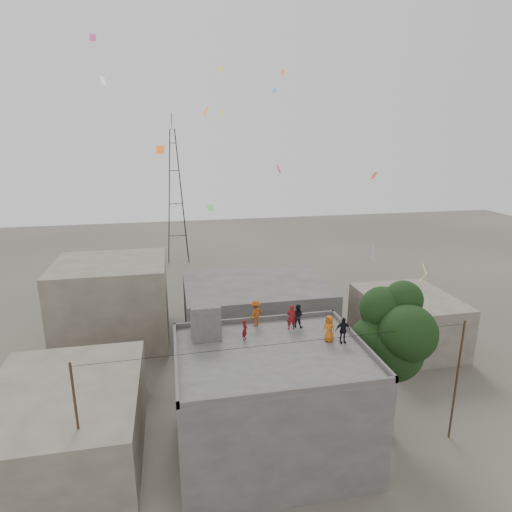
{
  "coord_description": "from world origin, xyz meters",
  "views": [
    {
      "loc": [
        -4.8,
        -19.62,
        16.95
      ],
      "look_at": [
        -0.24,
        2.91,
        10.55
      ],
      "focal_mm": 30.0,
      "sensor_mm": 36.0,
      "label": 1
    }
  ],
  "objects_px": {
    "transmission_tower": "(176,197)",
    "person_red_adult": "(291,317)",
    "stair_head_box": "(205,319)",
    "person_dark_adult": "(343,330)",
    "tree": "(395,335)"
  },
  "relations": [
    {
      "from": "stair_head_box",
      "to": "tree",
      "type": "relative_size",
      "value": 0.22
    },
    {
      "from": "transmission_tower",
      "to": "person_red_adult",
      "type": "xyz_separation_m",
      "value": [
        5.76,
        -37.51,
        -2.21
      ]
    },
    {
      "from": "person_dark_adult",
      "to": "person_red_adult",
      "type": "bearing_deg",
      "value": 137.63
    },
    {
      "from": "tree",
      "to": "person_dark_adult",
      "type": "height_order",
      "value": "tree"
    },
    {
      "from": "person_red_adult",
      "to": "tree",
      "type": "bearing_deg",
      "value": 164.52
    },
    {
      "from": "transmission_tower",
      "to": "person_dark_adult",
      "type": "height_order",
      "value": "transmission_tower"
    },
    {
      "from": "person_red_adult",
      "to": "person_dark_adult",
      "type": "xyz_separation_m",
      "value": [
        2.29,
        -2.19,
        -0.03
      ]
    },
    {
      "from": "transmission_tower",
      "to": "person_dark_adult",
      "type": "xyz_separation_m",
      "value": [
        8.05,
        -39.7,
        -2.24
      ]
    },
    {
      "from": "stair_head_box",
      "to": "tree",
      "type": "distance_m",
      "value": 10.8
    },
    {
      "from": "tree",
      "to": "stair_head_box",
      "type": "bearing_deg",
      "value": 169.26
    },
    {
      "from": "stair_head_box",
      "to": "person_dark_adult",
      "type": "bearing_deg",
      "value": -17.6
    },
    {
      "from": "stair_head_box",
      "to": "person_red_adult",
      "type": "distance_m",
      "value": 4.97
    },
    {
      "from": "stair_head_box",
      "to": "transmission_tower",
      "type": "relative_size",
      "value": 0.1
    },
    {
      "from": "stair_head_box",
      "to": "person_dark_adult",
      "type": "relative_size",
      "value": 1.37
    },
    {
      "from": "stair_head_box",
      "to": "person_dark_adult",
      "type": "xyz_separation_m",
      "value": [
        7.25,
        -2.3,
        -0.27
      ]
    }
  ]
}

